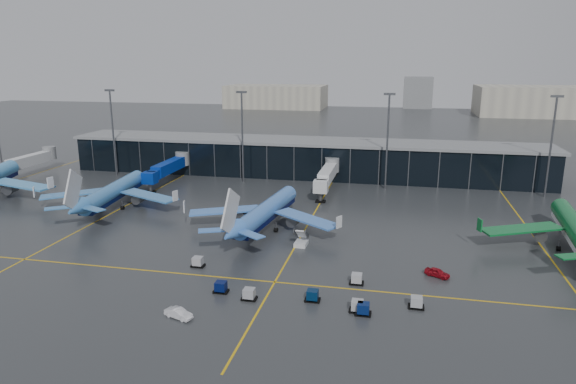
% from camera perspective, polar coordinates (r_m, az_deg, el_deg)
% --- Properties ---
extents(ground, '(600.00, 600.00, 0.00)m').
position_cam_1_polar(ground, '(97.47, -5.14, -5.85)').
color(ground, '#282B2D').
rests_on(ground, ground).
extents(terminal_pier, '(142.00, 17.00, 10.70)m').
position_cam_1_polar(terminal_pier, '(154.32, 1.63, 3.88)').
color(terminal_pier, black).
rests_on(terminal_pier, ground).
extents(jet_bridges, '(94.00, 27.50, 7.20)m').
position_cam_1_polar(jet_bridges, '(147.37, -13.29, 2.65)').
color(jet_bridges, '#595B60').
rests_on(jet_bridges, ground).
extents(flood_masts, '(203.00, 0.50, 25.50)m').
position_cam_1_polar(flood_masts, '(140.43, 2.77, 6.29)').
color(flood_masts, '#595B60').
rests_on(flood_masts, ground).
extents(distant_hangars, '(260.00, 71.00, 22.00)m').
position_cam_1_polar(distant_hangars, '(358.79, 15.95, 9.94)').
color(distant_hangars, '#B2AD99').
rests_on(distant_hangars, ground).
extents(taxi_lines, '(220.00, 120.00, 0.02)m').
position_cam_1_polar(taxi_lines, '(104.92, 1.82, -4.30)').
color(taxi_lines, gold).
rests_on(taxi_lines, ground).
extents(airliner_arkefly, '(38.82, 43.09, 12.15)m').
position_cam_1_polar(airliner_arkefly, '(126.73, -18.89, 1.06)').
color(airliner_arkefly, '#3978BC').
rests_on(airliner_arkefly, ground).
extents(airliner_klm_near, '(38.15, 42.34, 11.94)m').
position_cam_1_polar(airliner_klm_near, '(104.84, -2.37, -0.91)').
color(airliner_klm_near, '#3E76CE').
rests_on(airliner_klm_near, ground).
extents(baggage_carts, '(37.75, 12.61, 1.70)m').
position_cam_1_polar(baggage_carts, '(76.79, 2.01, -10.99)').
color(baggage_carts, black).
rests_on(baggage_carts, ground).
extents(mobile_airstair, '(2.33, 3.29, 3.45)m').
position_cam_1_polar(mobile_airstair, '(96.45, 1.47, -5.53)').
color(mobile_airstair, silver).
rests_on(mobile_airstair, ground).
extents(service_van_red, '(4.30, 3.39, 1.37)m').
position_cam_1_polar(service_van_red, '(86.61, 16.25, -8.59)').
color(service_van_red, maroon).
rests_on(service_van_red, ground).
extents(service_van_white, '(4.34, 2.66, 1.35)m').
position_cam_1_polar(service_van_white, '(72.46, -12.06, -13.04)').
color(service_van_white, silver).
rests_on(service_van_white, ground).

